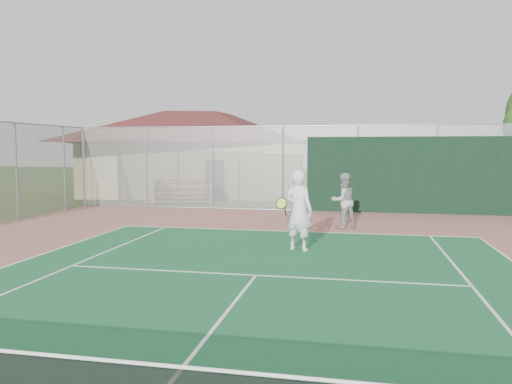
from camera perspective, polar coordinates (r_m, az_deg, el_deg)
back_fence at (r=20.32m, az=11.81°, el=2.31°), size 20.08×0.11×3.53m
side_fence_left at (r=19.85m, az=-25.69°, el=2.10°), size 0.08×9.00×3.50m
clubhouse at (r=28.78m, az=-6.40°, el=5.37°), size 13.68×10.02×5.49m
bleachers at (r=23.86m, az=-8.29°, el=0.11°), size 3.22×2.26×1.08m
player_white_front at (r=12.58m, az=4.89°, el=-2.18°), size 1.01×0.82×2.03m
player_grey_back at (r=16.29m, az=9.95°, el=-1.05°), size 1.09×1.02×1.78m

